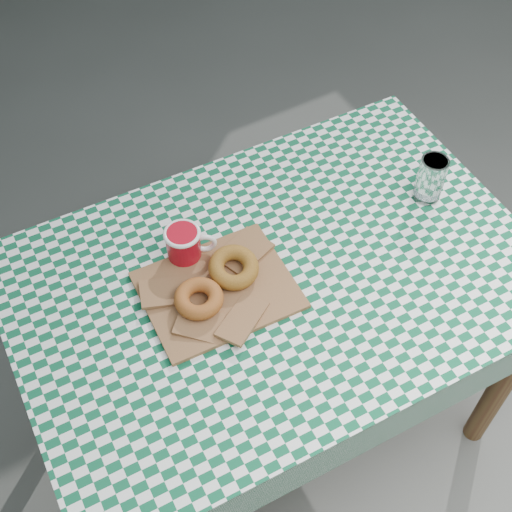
{
  "coord_description": "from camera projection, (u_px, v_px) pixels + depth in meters",
  "views": [
    {
      "loc": [
        -0.65,
        -0.74,
        2.03
      ],
      "look_at": [
        -0.18,
        0.09,
        0.79
      ],
      "focal_mm": 48.35,
      "sensor_mm": 36.0,
      "label": 1
    }
  ],
  "objects": [
    {
      "name": "bagel_back",
      "position": [
        234.0,
        267.0,
        1.55
      ],
      "size": [
        0.13,
        0.13,
        0.04
      ],
      "primitive_type": "torus",
      "rotation": [
        0.0,
        0.0,
        -0.11
      ],
      "color": "#92611E",
      "rests_on": "paper_bag"
    },
    {
      "name": "tablecloth",
      "position": [
        277.0,
        277.0,
        1.58
      ],
      "size": [
        1.24,
        0.86,
        0.01
      ],
      "primitive_type": "cube",
      "rotation": [
        0.0,
        0.0,
        -0.04
      ],
      "color": "#0C5132",
      "rests_on": "table"
    },
    {
      "name": "ground",
      "position": [
        318.0,
        404.0,
        2.2
      ],
      "size": [
        60.0,
        60.0,
        0.0
      ],
      "primitive_type": "plane",
      "color": "#4D4D49",
      "rests_on": "ground"
    },
    {
      "name": "coffee_mug",
      "position": [
        183.0,
        245.0,
        1.58
      ],
      "size": [
        0.21,
        0.21,
        0.09
      ],
      "primitive_type": null,
      "rotation": [
        0.0,
        0.0,
        -0.42
      ],
      "color": "#A80A1A",
      "rests_on": "tablecloth"
    },
    {
      "name": "bagel_front",
      "position": [
        199.0,
        299.0,
        1.5
      ],
      "size": [
        0.12,
        0.12,
        0.03
      ],
      "primitive_type": "torus",
      "rotation": [
        0.0,
        0.0,
        -0.13
      ],
      "color": "#A24921",
      "rests_on": "paper_bag"
    },
    {
      "name": "drinking_glass",
      "position": [
        431.0,
        179.0,
        1.68
      ],
      "size": [
        0.08,
        0.08,
        0.12
      ],
      "primitive_type": "cylinder",
      "rotation": [
        0.0,
        0.0,
        -0.11
      ],
      "color": "white",
      "rests_on": "tablecloth"
    },
    {
      "name": "paper_bag",
      "position": [
        218.0,
        289.0,
        1.54
      ],
      "size": [
        0.34,
        0.28,
        0.02
      ],
      "primitive_type": "cube",
      "rotation": [
        0.0,
        0.0,
        -0.05
      ],
      "color": "#926040",
      "rests_on": "tablecloth"
    },
    {
      "name": "table",
      "position": [
        274.0,
        358.0,
        1.88
      ],
      "size": [
        1.21,
        0.83,
        0.75
      ],
      "primitive_type": "cube",
      "rotation": [
        0.0,
        0.0,
        -0.04
      ],
      "color": "brown",
      "rests_on": "ground"
    }
  ]
}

